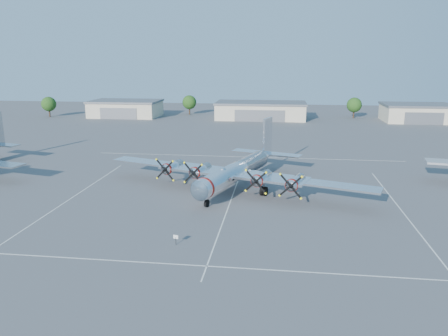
# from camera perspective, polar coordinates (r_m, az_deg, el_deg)

# --- Properties ---
(ground) EXTENTS (260.00, 260.00, 0.00)m
(ground) POSITION_cam_1_polar(r_m,az_deg,el_deg) (61.82, 1.15, -3.56)
(ground) COLOR #4F4F51
(ground) RESTS_ON ground
(parking_lines) EXTENTS (60.00, 50.08, 0.01)m
(parking_lines) POSITION_cam_1_polar(r_m,az_deg,el_deg) (60.16, 0.97, -4.06)
(parking_lines) COLOR silver
(parking_lines) RESTS_ON ground
(hangar_west) EXTENTS (22.60, 14.60, 5.40)m
(hangar_west) POSITION_cam_1_polar(r_m,az_deg,el_deg) (150.49, -12.71, 7.60)
(hangar_west) COLOR beige
(hangar_west) RESTS_ON ground
(hangar_center) EXTENTS (28.60, 14.60, 5.40)m
(hangar_center) POSITION_cam_1_polar(r_m,az_deg,el_deg) (141.60, 4.82, 7.51)
(hangar_center) COLOR beige
(hangar_center) RESTS_ON ground
(hangar_east) EXTENTS (20.60, 14.60, 5.40)m
(hangar_east) POSITION_cam_1_polar(r_m,az_deg,el_deg) (147.45, 23.92, 6.62)
(hangar_east) COLOR beige
(hangar_east) RESTS_ON ground
(tree_far_west) EXTENTS (4.80, 4.80, 6.64)m
(tree_far_west) POSITION_cam_1_polar(r_m,az_deg,el_deg) (157.15, -21.92, 7.75)
(tree_far_west) COLOR #382619
(tree_far_west) RESTS_ON ground
(tree_west) EXTENTS (4.80, 4.80, 6.64)m
(tree_west) POSITION_cam_1_polar(r_m,az_deg,el_deg) (152.55, -4.55, 8.55)
(tree_west) COLOR #382619
(tree_west) RESTS_ON ground
(tree_east) EXTENTS (4.80, 4.80, 6.64)m
(tree_east) POSITION_cam_1_polar(r_m,az_deg,el_deg) (149.18, 16.64, 7.89)
(tree_east) COLOR #382619
(tree_east) RESTS_ON ground
(main_bomber_b29) EXTENTS (48.00, 39.95, 9.09)m
(main_bomber_b29) POSITION_cam_1_polar(r_m,az_deg,el_deg) (65.22, 1.81, -2.62)
(main_bomber_b29) COLOR white
(main_bomber_b29) RESTS_ON ground
(info_placard) EXTENTS (0.55, 0.17, 1.06)m
(info_placard) POSITION_cam_1_polar(r_m,az_deg,el_deg) (45.89, -6.32, -9.06)
(info_placard) COLOR black
(info_placard) RESTS_ON ground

